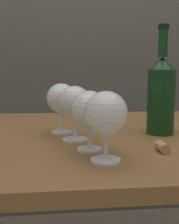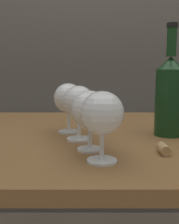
{
  "view_description": "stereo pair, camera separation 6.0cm",
  "coord_description": "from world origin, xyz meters",
  "views": [
    {
      "loc": [
        -0.13,
        -0.78,
        0.93
      ],
      "look_at": [
        -0.07,
        -0.19,
        0.85
      ],
      "focal_mm": 43.44,
      "sensor_mm": 36.0,
      "label": 1
    },
    {
      "loc": [
        -0.07,
        -0.79,
        0.93
      ],
      "look_at": [
        -0.07,
        -0.19,
        0.85
      ],
      "focal_mm": 43.44,
      "sensor_mm": 36.0,
      "label": 2
    }
  ],
  "objects": [
    {
      "name": "wine_glass_amber",
      "position": [
        -0.1,
        -0.1,
        0.86
      ],
      "size": [
        0.08,
        0.08,
        0.14
      ],
      "color": "white",
      "rests_on": "dining_table"
    },
    {
      "name": "wine_bottle",
      "position": [
        0.15,
        -0.04,
        0.88
      ],
      "size": [
        0.08,
        0.08,
        0.3
      ],
      "color": "#143819",
      "rests_on": "dining_table"
    },
    {
      "name": "wine_glass_rose",
      "position": [
        -0.14,
        -0.01,
        0.86
      ],
      "size": [
        0.08,
        0.08,
        0.14
      ],
      "color": "white",
      "rests_on": "dining_table"
    },
    {
      "name": "dining_table",
      "position": [
        0.0,
        0.0,
        0.66
      ],
      "size": [
        1.3,
        0.8,
        0.76
      ],
      "color": "brown",
      "rests_on": "ground_plane"
    },
    {
      "name": "wine_glass_cabernet",
      "position": [
        -0.05,
        -0.27,
        0.85
      ],
      "size": [
        0.08,
        0.08,
        0.14
      ],
      "color": "white",
      "rests_on": "dining_table"
    },
    {
      "name": "cork",
      "position": [
        0.09,
        -0.22,
        0.77
      ],
      "size": [
        0.02,
        0.04,
        0.02
      ],
      "primitive_type": "cylinder",
      "rotation": [
        1.57,
        0.0,
        0.0
      ],
      "color": "tan",
      "rests_on": "dining_table"
    },
    {
      "name": "back_wall",
      "position": [
        0.0,
        0.96,
        1.3
      ],
      "size": [
        5.0,
        0.08,
        2.6
      ],
      "primitive_type": "cube",
      "color": "#59544F",
      "rests_on": "ground_plane"
    },
    {
      "name": "wine_glass_white",
      "position": [
        -0.07,
        -0.19,
        0.85
      ],
      "size": [
        0.08,
        0.08,
        0.14
      ],
      "color": "white",
      "rests_on": "dining_table"
    }
  ]
}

